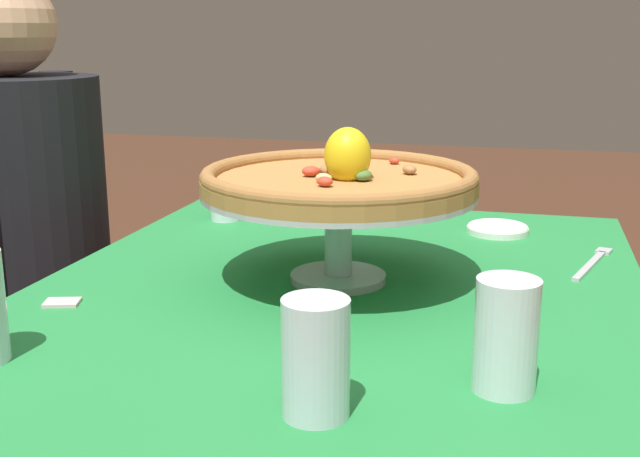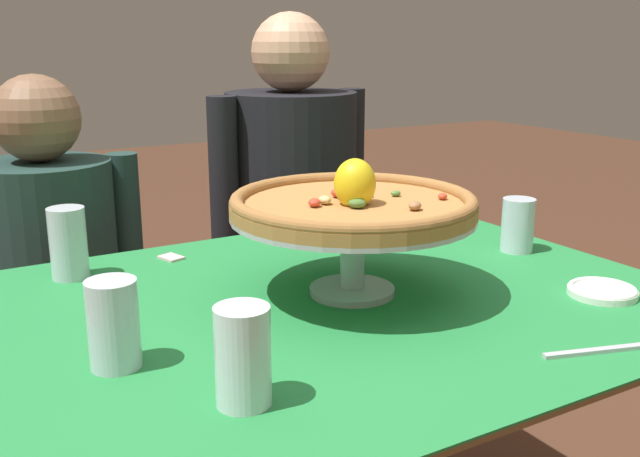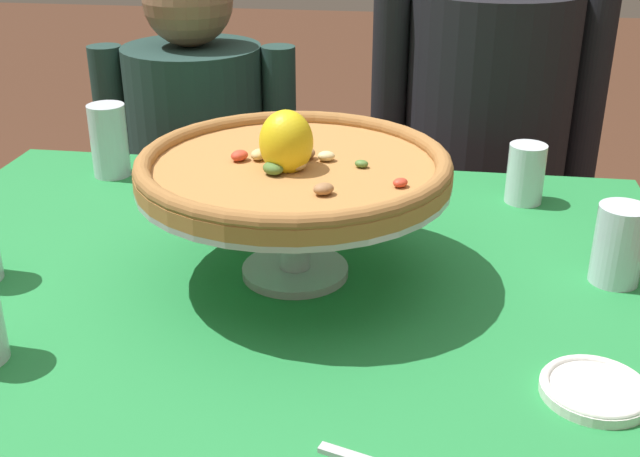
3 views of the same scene
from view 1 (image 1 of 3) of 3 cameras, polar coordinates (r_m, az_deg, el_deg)
name	(u,v)px [view 1 (image 1 of 3)]	position (r m, az deg, el deg)	size (l,w,h in m)	color
dining_table	(336,355)	(1.27, 1.16, -9.15)	(1.22, 0.95, 0.77)	olive
pizza_stand	(339,210)	(1.24, 1.35, 1.32)	(0.43, 0.43, 0.15)	#B7B7C1
pizza	(339,178)	(1.23, 1.40, 3.68)	(0.43, 0.43, 0.10)	#AD753D
water_glass_side_right	(366,194)	(1.69, 3.37, 2.49)	(0.07, 0.07, 0.12)	silver
water_glass_front_left	(505,343)	(0.90, 13.28, -8.05)	(0.07, 0.07, 0.13)	silver
water_glass_back_right	(226,199)	(1.68, -6.84, 2.13)	(0.06, 0.06, 0.10)	silver
water_glass_side_left	(316,366)	(0.83, -0.31, -9.94)	(0.07, 0.07, 0.13)	silver
side_plate	(498,229)	(1.60, 12.74, -0.01)	(0.12, 0.12, 0.02)	white
dinner_fork	(593,262)	(1.44, 19.18, -2.30)	(0.21, 0.08, 0.01)	#B7B7C1
sugar_packet	(62,303)	(1.22, -18.18, -5.11)	(0.05, 0.04, 0.01)	beige
diner_right	(26,265)	(1.90, -20.50, -2.51)	(0.53, 0.42, 1.28)	#1E3833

